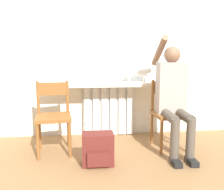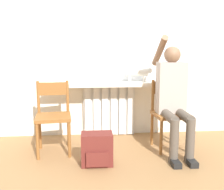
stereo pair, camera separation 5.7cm
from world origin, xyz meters
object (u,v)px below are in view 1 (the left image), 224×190
(chair_left, at_px, (53,115))
(person, at_px, (173,94))
(cat, at_px, (137,72))
(backpack, at_px, (98,149))
(chair_right, at_px, (169,113))

(chair_left, bearing_deg, person, -10.31)
(chair_left, xyz_separation_m, cat, (1.12, 0.49, 0.47))
(person, distance_m, cat, 0.72)
(chair_left, relative_size, backpack, 2.47)
(chair_right, xyz_separation_m, cat, (-0.31, 0.49, 0.47))
(cat, bearing_deg, chair_right, -57.61)
(person, bearing_deg, chair_right, 91.78)
(cat, bearing_deg, chair_left, -156.20)
(backpack, bearing_deg, person, 18.33)
(chair_left, bearing_deg, cat, 17.99)
(backpack, bearing_deg, cat, 56.26)
(chair_left, bearing_deg, chair_right, -5.81)
(chair_right, distance_m, backpack, 1.05)
(chair_left, distance_m, person, 1.46)
(cat, bearing_deg, backpack, -123.74)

